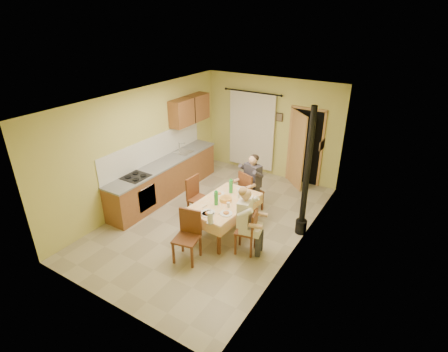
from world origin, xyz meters
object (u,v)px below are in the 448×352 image
Objects in this scene: chair_near at (187,246)px; chair_left at (199,206)px; chair_far at (250,199)px; stove_flue at (305,191)px; chair_right at (246,239)px; man_right at (246,214)px; dining_table at (224,217)px; man_far at (252,177)px.

chair_left is (-0.67, 1.35, -0.00)m from chair_near.
chair_near is (-0.17, -2.28, -0.00)m from chair_far.
stove_flue reaches higher than chair_left.
chair_left is at bearing -112.66° from chair_far.
stove_flue is (0.70, 1.21, 0.74)m from chair_right.
man_right reaches higher than chair_far.
chair_left is at bearing 56.87° from man_right.
chair_near is at bearing -74.72° from chair_far.
chair_far reaches higher than dining_table.
chair_far is at bearing -106.06° from chair_near.
chair_left is (-0.80, 0.21, -0.09)m from dining_table.
man_far is (0.85, 0.94, 0.59)m from chair_left.
dining_table is 1.20× the size of man_far.
stove_flue reaches higher than man_far.
chair_right is at bearing -46.07° from man_far.
stove_flue is (1.42, 0.87, 0.64)m from dining_table.
man_far is at bearing 140.98° from chair_left.
chair_right is 0.33× the size of stove_flue.
chair_far is 0.59m from man_far.
man_right is (0.67, -1.48, 0.59)m from chair_far.
chair_near is 2.64m from stove_flue.
chair_far is 2.28m from chair_near.
man_far is (-0.68, 1.49, 0.59)m from chair_right.
stove_flue is (1.55, 2.00, 0.73)m from chair_near.
chair_far is at bearing 168.89° from stove_flue.
man_far is at bearing 90.00° from chair_far.
man_right is (0.84, 0.79, 0.59)m from chair_near.
chair_right is at bearing -21.44° from dining_table.
stove_flue is (1.38, -0.27, 0.73)m from chair_far.
dining_table is at bearing 78.12° from chair_left.
man_right is at bearing -120.42° from stove_flue.
chair_near reaches higher than chair_left.
chair_left is 1.40m from man_far.
man_far reaches higher than chair_far.
stove_flue reaches higher than chair_near.
man_far is at bearing 91.51° from dining_table.
chair_far is at bearing 140.71° from chair_left.
chair_near is at bearing -92.73° from dining_table.
dining_table is 0.93m from man_right.
dining_table is at bearing -148.59° from stove_flue.
man_far reaches higher than dining_table.
chair_right is 0.93× the size of chair_left.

